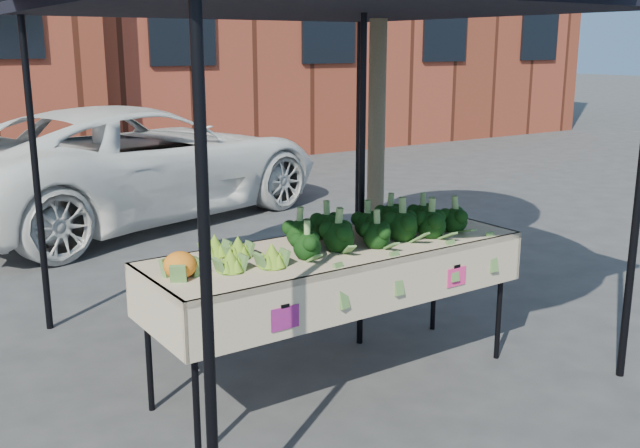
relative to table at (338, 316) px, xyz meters
The scene contains 8 objects.
ground 0.48m from the table, 12.42° to the right, with size 90.00×90.00×0.00m, color #323234.
table is the anchor object (origin of this frame).
canopy 1.06m from the table, 74.04° to the left, with size 3.16×3.16×2.74m, color black, non-canonical shape.
broccoli_heap 0.63m from the table, ahead, with size 1.35×0.55×0.23m, color black.
romanesco_cluster 0.86m from the table, behind, with size 0.41×0.55×0.18m, color #80AC29.
cauliflower_pair 1.18m from the table, behind, with size 0.18×0.18×0.16m, color orange.
vehicle 5.56m from the table, 83.70° to the left, with size 2.31×1.39×5.01m, color white.
street_tree 2.31m from the table, 44.55° to the left, with size 2.06×2.06×4.06m, color #1E4C14, non-canonical shape.
Camera 1 is at (-2.62, -3.50, 2.10)m, focal length 41.09 mm.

